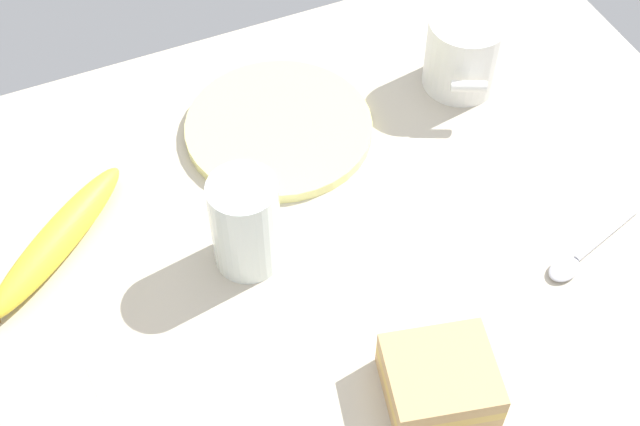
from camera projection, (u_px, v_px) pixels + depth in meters
tabletop at (320, 238)px, 87.12cm from camera, size 90.00×64.00×2.00cm
plate_of_food at (279, 128)px, 94.38cm from camera, size 20.23×20.23×1.20cm
coffee_mug_black at (464, 52)px, 96.26cm from camera, size 8.59×10.77×8.52cm
sandwich_main at (440, 380)px, 73.78cm from camera, size 10.75×10.07×4.40cm
glass_of_milk at (247, 228)px, 80.58cm from camera, size 6.48×6.48×10.41cm
banana at (57, 240)px, 83.54cm from camera, size 17.67×15.62×3.47cm
spoon at (581, 255)px, 84.12cm from camera, size 12.78×5.26×0.80cm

